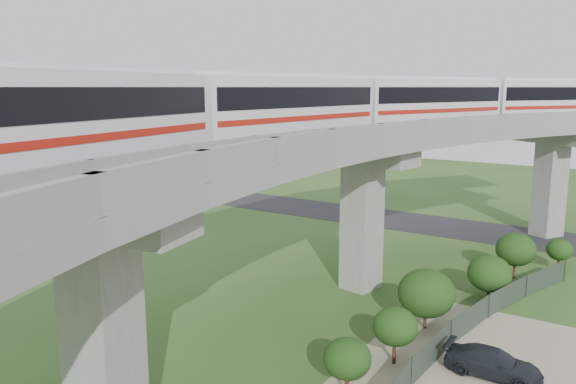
# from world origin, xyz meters

# --- Properties ---
(ground) EXTENTS (160.00, 160.00, 0.00)m
(ground) POSITION_xyz_m (0.00, 0.00, 0.00)
(ground) COLOR #325020
(ground) RESTS_ON ground
(asphalt_road) EXTENTS (60.00, 8.00, 0.03)m
(asphalt_road) POSITION_xyz_m (0.00, 30.00, 0.01)
(asphalt_road) COLOR #232326
(asphalt_road) RESTS_ON ground
(viaduct) EXTENTS (19.58, 73.98, 11.40)m
(viaduct) POSITION_xyz_m (3.84, 0.00, 9.05)
(viaduct) COLOR #99968E
(viaduct) RESTS_ON ground
(metro_train) EXTENTS (17.84, 59.98, 3.64)m
(metro_train) POSITION_xyz_m (1.62, 12.25, 12.31)
(metro_train) COLOR silver
(metro_train) RESTS_ON ground
(fence) EXTENTS (3.87, 38.73, 1.50)m
(fence) POSITION_xyz_m (9.75, 0.00, 0.75)
(fence) COLOR #2D382D
(fence) RESTS_ON ground
(tree_0) EXTENTS (1.86, 1.86, 2.43)m
(tree_0) POSITION_xyz_m (11.56, 21.34, 1.63)
(tree_0) COLOR #382314
(tree_0) RESTS_ON ground
(tree_1) EXTENTS (2.72, 2.72, 3.25)m
(tree_1) POSITION_xyz_m (9.17, 18.00, 2.09)
(tree_1) COLOR #382314
(tree_1) RESTS_ON ground
(tree_2) EXTENTS (2.72, 2.72, 2.91)m
(tree_2) POSITION_xyz_m (8.68, 12.75, 1.75)
(tree_2) COLOR #382314
(tree_2) RESTS_ON ground
(tree_3) EXTENTS (3.16, 3.16, 3.42)m
(tree_3) POSITION_xyz_m (6.80, 6.44, 2.07)
(tree_3) COLOR #382314
(tree_3) RESTS_ON ground
(tree_4) EXTENTS (2.19, 2.19, 2.88)m
(tree_4) POSITION_xyz_m (6.96, 1.65, 1.94)
(tree_4) COLOR #382314
(tree_4) RESTS_ON ground
(tree_5) EXTENTS (2.08, 2.08, 2.74)m
(tree_5) POSITION_xyz_m (6.44, -2.35, 1.85)
(tree_5) COLOR #382314
(tree_5) RESTS_ON ground
(car_dark) EXTENTS (4.41, 1.87, 1.27)m
(car_dark) POSITION_xyz_m (11.26, 3.04, 0.67)
(car_dark) COLOR black
(car_dark) RESTS_ON dirt_lot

